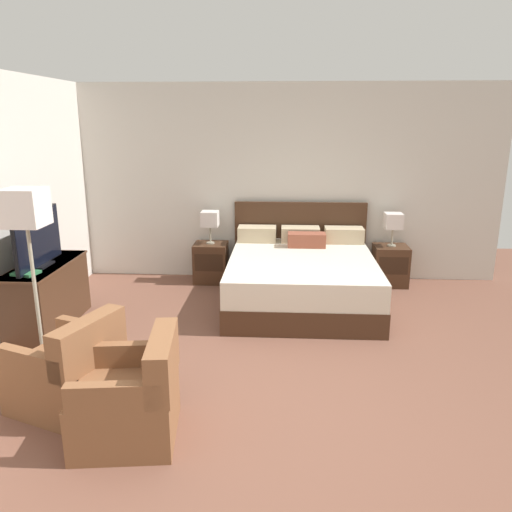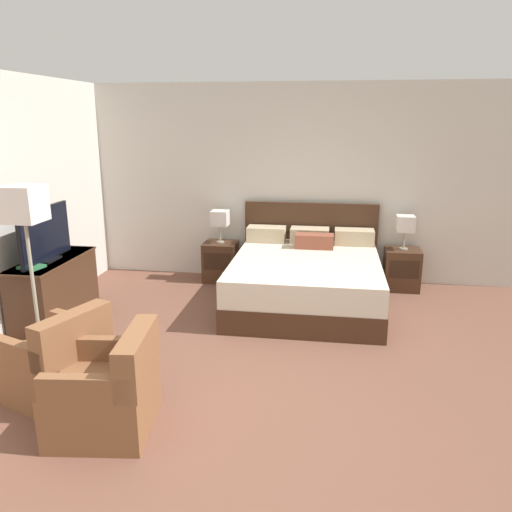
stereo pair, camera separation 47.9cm
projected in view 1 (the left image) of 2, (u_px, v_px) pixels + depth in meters
name	position (u px, v px, depth m)	size (l,w,h in m)	color
ground_plane	(250.00, 426.00, 3.68)	(10.87, 10.87, 0.00)	brown
wall_back	(268.00, 183.00, 6.84)	(6.33, 0.06, 2.66)	beige
bed	(301.00, 277.00, 6.09)	(1.81, 2.05, 1.09)	#422819
nightstand_left	(211.00, 262.00, 6.88)	(0.45, 0.41, 0.54)	#422819
nightstand_right	(390.00, 265.00, 6.75)	(0.45, 0.41, 0.54)	#422819
table_lamp_left	(210.00, 219.00, 6.72)	(0.23, 0.23, 0.45)	gray
table_lamp_right	(393.00, 222.00, 6.59)	(0.23, 0.23, 0.45)	gray
dresser	(47.00, 295.00, 5.36)	(0.47, 1.21, 0.70)	#422819
tv	(38.00, 240.00, 5.13)	(0.18, 0.92, 0.59)	black
book_red_cover	(26.00, 273.00, 4.93)	(0.23, 0.19, 0.03)	#2D7042
armchair_by_window	(69.00, 372.00, 3.88)	(0.88, 0.88, 0.76)	brown
armchair_companion	(132.00, 400.00, 3.50)	(0.77, 0.76, 0.76)	brown
floor_lamp	(27.00, 221.00, 4.14)	(0.31, 0.31, 1.64)	gray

